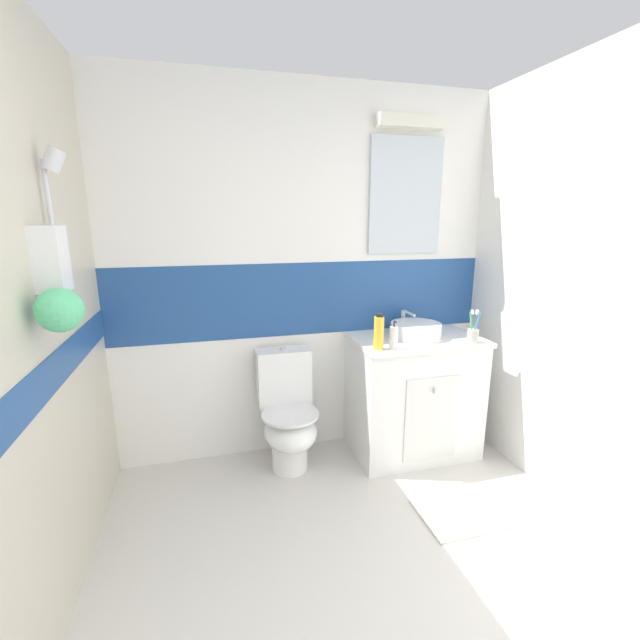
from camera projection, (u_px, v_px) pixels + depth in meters
name	position (u px, v px, depth m)	size (l,w,h in m)	color
ground_plane	(366.00, 570.00, 2.06)	(3.20, 3.48, 0.04)	beige
wall_back_tiled	(307.00, 275.00, 2.93)	(3.20, 0.20, 2.50)	white
wall_right_plain	(628.00, 300.00, 2.10)	(0.10, 3.48, 2.50)	white
vanity_cabinet	(413.00, 395.00, 3.00)	(0.86, 0.56, 0.85)	white
sink_basin	(416.00, 329.00, 2.89)	(0.34, 0.39, 0.15)	white
toilet	(288.00, 415.00, 2.82)	(0.37, 0.50, 0.80)	white
toothbrush_cup	(473.00, 335.00, 2.77)	(0.07, 0.07, 0.22)	#B2ADA3
soap_dispenser	(394.00, 337.00, 2.64)	(0.05, 0.05, 0.18)	white
shampoo_bottle_tall	(379.00, 332.00, 2.61)	(0.06, 0.06, 0.23)	yellow
bath_mat	(466.00, 513.00, 2.42)	(0.53, 0.36, 0.01)	beige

